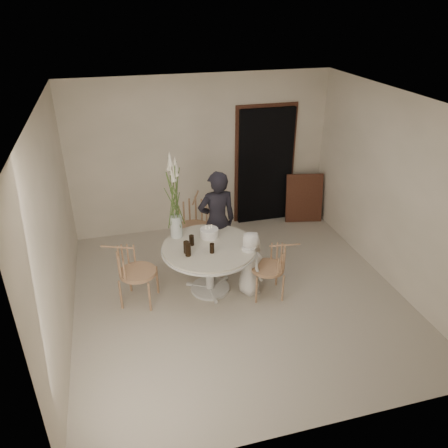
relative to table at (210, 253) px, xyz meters
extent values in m
plane|color=#BEB1A2|center=(0.35, -0.25, -0.62)|extent=(4.50, 4.50, 0.00)
plane|color=silver|center=(0.35, -0.25, 2.08)|extent=(4.50, 4.50, 0.00)
plane|color=#EEDDC7|center=(0.35, 2.00, 0.73)|extent=(4.50, 0.00, 4.50)
plane|color=#EEDDC7|center=(0.35, -2.50, 0.73)|extent=(4.50, 0.00, 4.50)
plane|color=#EEDDC7|center=(-1.90, -0.25, 0.73)|extent=(0.00, 4.50, 4.50)
plane|color=#EEDDC7|center=(2.60, -0.25, 0.73)|extent=(0.00, 4.50, 4.50)
cube|color=black|center=(1.50, 1.94, 0.43)|extent=(1.00, 0.10, 2.10)
cube|color=#58301E|center=(1.50, 1.98, 0.49)|extent=(1.12, 0.03, 2.22)
cylinder|color=silver|center=(0.00, 0.00, -0.60)|extent=(0.56, 0.56, 0.04)
cylinder|color=silver|center=(0.00, 0.00, -0.27)|extent=(0.12, 0.12, 0.65)
cylinder|color=silver|center=(0.00, 0.00, 0.07)|extent=(1.33, 1.33, 0.03)
cylinder|color=beige|center=(0.00, 0.00, 0.09)|extent=(1.30, 1.30, 0.04)
cube|color=#58301E|center=(2.20, 1.70, -0.17)|extent=(0.71, 0.33, 0.90)
cylinder|color=tan|center=(-0.33, 0.79, -0.37)|extent=(0.03, 0.03, 0.50)
cylinder|color=tan|center=(0.08, 0.63, -0.37)|extent=(0.03, 0.03, 0.50)
cylinder|color=tan|center=(-0.17, 1.20, -0.37)|extent=(0.03, 0.03, 0.50)
cylinder|color=tan|center=(0.24, 1.04, -0.37)|extent=(0.03, 0.03, 0.50)
cylinder|color=tan|center=(-0.04, 0.91, -0.09)|extent=(0.56, 0.56, 0.06)
cylinder|color=tan|center=(0.59, -0.10, -0.41)|extent=(0.03, 0.03, 0.42)
cylinder|color=tan|center=(0.54, -0.47, -0.41)|extent=(0.03, 0.03, 0.42)
cylinder|color=tan|center=(0.96, -0.15, -0.41)|extent=(0.03, 0.03, 0.42)
cylinder|color=tan|center=(0.91, -0.52, -0.41)|extent=(0.03, 0.03, 0.42)
cylinder|color=tan|center=(0.75, -0.31, -0.18)|extent=(0.46, 0.46, 0.05)
cylinder|color=tan|center=(-0.89, -0.26, -0.39)|extent=(0.03, 0.03, 0.45)
cylinder|color=tan|center=(-0.74, 0.11, -0.39)|extent=(0.03, 0.03, 0.45)
cylinder|color=tan|center=(-1.26, -0.11, -0.39)|extent=(0.03, 0.03, 0.45)
cylinder|color=tan|center=(-1.11, 0.26, -0.39)|extent=(0.03, 0.03, 0.45)
cylinder|color=tan|center=(-1.00, 0.00, -0.15)|extent=(0.50, 0.50, 0.05)
imported|color=black|center=(0.25, 0.57, 0.18)|extent=(0.60, 0.41, 1.59)
imported|color=white|center=(0.53, -0.20, -0.13)|extent=(0.39, 0.52, 0.96)
cylinder|color=white|center=(0.06, 0.25, 0.18)|extent=(0.26, 0.26, 0.12)
cylinder|color=beige|center=(0.06, 0.25, 0.26)|extent=(0.01, 0.01, 0.05)
cylinder|color=beige|center=(0.10, 0.28, 0.26)|extent=(0.01, 0.01, 0.05)
cylinder|color=beige|center=(0.02, 0.27, 0.26)|extent=(0.01, 0.01, 0.05)
cylinder|color=black|center=(-0.33, -0.17, 0.20)|extent=(0.10, 0.10, 0.17)
cylinder|color=black|center=(-0.01, -0.18, 0.18)|extent=(0.08, 0.08, 0.14)
cylinder|color=black|center=(-0.34, -0.09, 0.20)|extent=(0.10, 0.10, 0.17)
cylinder|color=black|center=(-0.23, 0.09, 0.19)|extent=(0.09, 0.09, 0.15)
cylinder|color=white|center=(0.49, -0.24, 0.14)|extent=(0.23, 0.23, 0.05)
cylinder|color=silver|center=(-0.39, 0.39, 0.27)|extent=(0.17, 0.17, 0.32)
cylinder|color=#45622A|center=(-0.36, 0.41, 0.67)|extent=(0.01, 0.01, 0.80)
cone|color=beige|center=(-0.36, 0.41, 1.07)|extent=(0.08, 0.08, 0.21)
cylinder|color=#45622A|center=(-0.38, 0.42, 0.71)|extent=(0.01, 0.01, 0.87)
cone|color=beige|center=(-0.38, 0.42, 1.14)|extent=(0.08, 0.08, 0.21)
cylinder|color=#45622A|center=(-0.41, 0.41, 0.74)|extent=(0.01, 0.01, 0.94)
cone|color=beige|center=(-0.41, 0.41, 1.21)|extent=(0.08, 0.08, 0.21)
cylinder|color=#45622A|center=(-0.42, 0.39, 0.78)|extent=(0.01, 0.01, 1.01)
cone|color=beige|center=(-0.42, 0.39, 1.28)|extent=(0.08, 0.08, 0.21)
cylinder|color=#45622A|center=(-0.41, 0.36, 0.67)|extent=(0.01, 0.01, 0.80)
cone|color=beige|center=(-0.41, 0.36, 1.07)|extent=(0.08, 0.08, 0.21)
cylinder|color=#45622A|center=(-0.38, 0.36, 0.71)|extent=(0.01, 0.01, 0.87)
cone|color=beige|center=(-0.38, 0.36, 1.14)|extent=(0.08, 0.08, 0.21)
cylinder|color=#45622A|center=(-0.36, 0.38, 0.74)|extent=(0.01, 0.01, 0.94)
cone|color=beige|center=(-0.36, 0.38, 1.21)|extent=(0.08, 0.08, 0.21)
camera|label=1|loc=(-1.15, -5.04, 3.17)|focal=35.00mm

